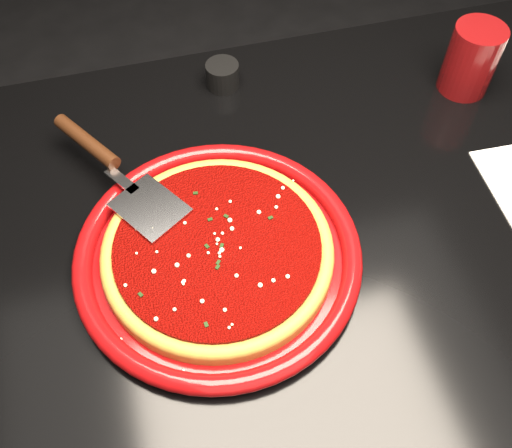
{
  "coord_description": "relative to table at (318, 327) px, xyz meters",
  "views": [
    {
      "loc": [
        -0.24,
        -0.42,
        1.4
      ],
      "look_at": [
        -0.13,
        0.0,
        0.77
      ],
      "focal_mm": 40.0,
      "sensor_mm": 36.0,
      "label": 1
    }
  ],
  "objects": [
    {
      "name": "pizza_sauce",
      "position": [
        -0.19,
        -0.03,
        0.41
      ],
      "size": [
        0.31,
        0.31,
        0.01
      ],
      "primitive_type": "cylinder",
      "rotation": [
        0.0,
        0.0,
        -0.17
      ],
      "color": "#6B0603",
      "rests_on": "plate"
    },
    {
      "name": "parmesan_dusting",
      "position": [
        -0.19,
        -0.03,
        0.41
      ],
      "size": [
        0.26,
        0.26,
        0.01
      ],
      "primitive_type": null,
      "color": "#F2EABC",
      "rests_on": "plate"
    },
    {
      "name": "basil_flecks",
      "position": [
        -0.19,
        -0.03,
        0.41
      ],
      "size": [
        0.24,
        0.24,
        0.0
      ],
      "primitive_type": null,
      "color": "black",
      "rests_on": "plate"
    },
    {
      "name": "pizza_server",
      "position": [
        -0.29,
        0.12,
        0.42
      ],
      "size": [
        0.24,
        0.31,
        0.02
      ],
      "primitive_type": null,
      "rotation": [
        0.0,
        0.0,
        0.57
      ],
      "color": "silver",
      "rests_on": "plate"
    },
    {
      "name": "plate",
      "position": [
        -0.19,
        -0.03,
        0.39
      ],
      "size": [
        0.44,
        0.44,
        0.03
      ],
      "primitive_type": "cylinder",
      "rotation": [
        0.0,
        0.0,
        -0.17
      ],
      "color": "maroon",
      "rests_on": "table"
    },
    {
      "name": "pizza_crust_rim",
      "position": [
        -0.19,
        -0.03,
        0.4
      ],
      "size": [
        0.35,
        0.35,
        0.02
      ],
      "primitive_type": "torus",
      "rotation": [
        0.0,
        0.0,
        -0.17
      ],
      "color": "olive",
      "rests_on": "plate"
    },
    {
      "name": "ramekin",
      "position": [
        -0.1,
        0.31,
        0.4
      ],
      "size": [
        0.07,
        0.07,
        0.04
      ],
      "primitive_type": "cylinder",
      "rotation": [
        0.0,
        0.0,
        -0.36
      ],
      "color": "black",
      "rests_on": "table"
    },
    {
      "name": "floor",
      "position": [
        0.0,
        0.0,
        -0.38
      ],
      "size": [
        4.0,
        4.0,
        0.01
      ],
      "primitive_type": "cube",
      "color": "black",
      "rests_on": "ground"
    },
    {
      "name": "cup",
      "position": [
        0.28,
        0.2,
        0.43
      ],
      "size": [
        0.1,
        0.1,
        0.11
      ],
      "primitive_type": "cylinder",
      "rotation": [
        0.0,
        0.0,
        0.28
      ],
      "color": "maroon",
      "rests_on": "table"
    },
    {
      "name": "table",
      "position": [
        0.0,
        0.0,
        0.0
      ],
      "size": [
        1.2,
        0.8,
        0.75
      ],
      "primitive_type": "cube",
      "color": "black",
      "rests_on": "floor"
    },
    {
      "name": "pizza_crust",
      "position": [
        -0.19,
        -0.03,
        0.39
      ],
      "size": [
        0.35,
        0.35,
        0.02
      ],
      "primitive_type": "cylinder",
      "rotation": [
        0.0,
        0.0,
        -0.17
      ],
      "color": "olive",
      "rests_on": "plate"
    }
  ]
}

